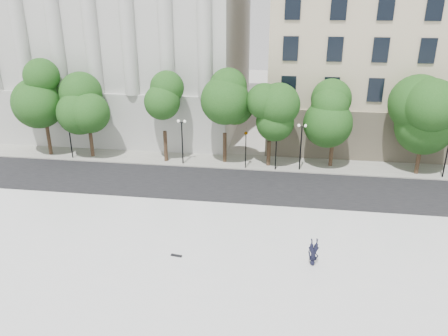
# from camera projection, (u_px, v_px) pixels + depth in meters

# --- Properties ---
(plaza) EXTENTS (44.00, 22.00, 0.45)m
(plaza) POSITION_uv_depth(u_px,v_px,m) (203.00, 297.00, 23.42)
(plaza) COLOR silver
(plaza) RESTS_ON ground
(street) EXTENTS (60.00, 8.00, 0.02)m
(street) POSITION_uv_depth(u_px,v_px,m) (236.00, 187.00, 37.29)
(street) COLOR black
(street) RESTS_ON ground
(far_sidewalk) EXTENTS (60.00, 4.00, 0.12)m
(far_sidewalk) POSITION_uv_depth(u_px,v_px,m) (243.00, 162.00, 42.79)
(far_sidewalk) COLOR #AEACA1
(far_sidewalk) RESTS_ON ground
(building_west) EXTENTS (31.50, 27.65, 25.60)m
(building_west) POSITION_uv_depth(u_px,v_px,m) (120.00, 16.00, 53.67)
(building_west) COLOR #B7B7B2
(building_west) RESTS_ON ground
(building_east) EXTENTS (36.00, 26.15, 23.00)m
(building_east) POSITION_uv_depth(u_px,v_px,m) (432.00, 34.00, 49.74)
(building_east) COLOR beige
(building_east) RESTS_ON ground
(traffic_light_west) EXTENTS (0.53, 1.61, 4.14)m
(traffic_light_west) POSITION_uv_depth(u_px,v_px,m) (246.00, 132.00, 39.85)
(traffic_light_west) COLOR black
(traffic_light_west) RESTS_ON ground
(traffic_light_east) EXTENTS (0.70, 1.76, 4.19)m
(traffic_light_east) POSITION_uv_depth(u_px,v_px,m) (277.00, 133.00, 39.46)
(traffic_light_east) COLOR black
(traffic_light_east) RESTS_ON ground
(person_lying) EXTENTS (0.86, 1.81, 0.47)m
(person_lying) POSITION_uv_depth(u_px,v_px,m) (313.00, 261.00, 25.77)
(person_lying) COLOR black
(person_lying) RESTS_ON plaza
(skateboard) EXTENTS (0.72, 0.28, 0.07)m
(skateboard) POSITION_uv_depth(u_px,v_px,m) (176.00, 256.00, 26.69)
(skateboard) COLOR black
(skateboard) RESTS_ON plaza
(street_trees) EXTENTS (46.52, 4.93, 8.10)m
(street_trees) POSITION_uv_depth(u_px,v_px,m) (270.00, 114.00, 40.04)
(street_trees) COLOR #382619
(street_trees) RESTS_ON ground
(lamp_posts) EXTENTS (36.00, 0.28, 4.51)m
(lamp_posts) POSITION_uv_depth(u_px,v_px,m) (241.00, 137.00, 40.42)
(lamp_posts) COLOR black
(lamp_posts) RESTS_ON ground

